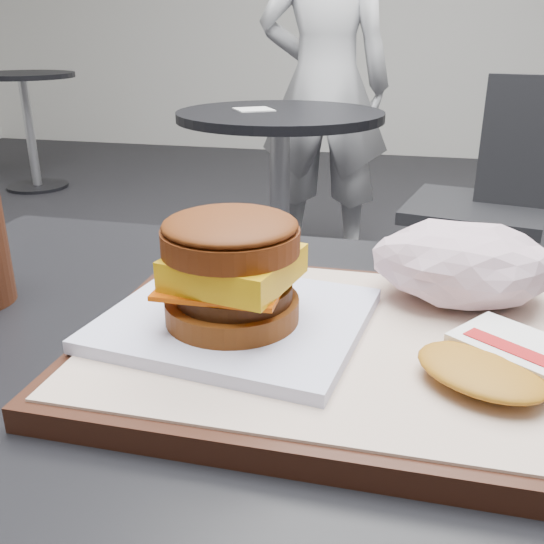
{
  "coord_description": "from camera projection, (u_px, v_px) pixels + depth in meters",
  "views": [
    {
      "loc": [
        0.11,
        -0.39,
        1.0
      ],
      "look_at": [
        0.01,
        0.02,
        0.83
      ],
      "focal_mm": 40.0,
      "sensor_mm": 36.0,
      "label": 1
    }
  ],
  "objects": [
    {
      "name": "patron",
      "position": [
        325.0,
        85.0,
        2.61
      ],
      "size": [
        0.6,
        0.42,
        1.56
      ],
      "primitive_type": "imported",
      "rotation": [
        0.0,
        0.0,
        3.23
      ],
      "color": "silver",
      "rests_on": "ground"
    },
    {
      "name": "neighbor_chair",
      "position": [
        499.0,
        196.0,
        1.93
      ],
      "size": [
        0.64,
        0.5,
        0.88
      ],
      "color": "#A5A5AA",
      "rests_on": "ground"
    },
    {
      "name": "breakfast_sandwich",
      "position": [
        233.0,
        281.0,
        0.45
      ],
      "size": [
        0.21,
        0.19,
        0.09
      ],
      "color": "white",
      "rests_on": "serving_tray"
    },
    {
      "name": "bg_table_mid",
      "position": [
        26.0,
        103.0,
        3.94
      ],
      "size": [
        0.66,
        0.66,
        0.75
      ],
      "color": "black",
      "rests_on": "ground"
    },
    {
      "name": "napkin",
      "position": [
        254.0,
        109.0,
        2.06
      ],
      "size": [
        0.17,
        0.17,
        0.0
      ],
      "primitive_type": "cube",
      "rotation": [
        0.0,
        0.0,
        0.56
      ],
      "color": "silver",
      "rests_on": "neighbor_table"
    },
    {
      "name": "serving_tray",
      "position": [
        342.0,
        347.0,
        0.46
      ],
      "size": [
        0.38,
        0.28,
        0.02
      ],
      "color": "black",
      "rests_on": "customer_table"
    },
    {
      "name": "crumpled_wrapper",
      "position": [
        462.0,
        263.0,
        0.5
      ],
      "size": [
        0.15,
        0.11,
        0.06
      ],
      "primitive_type": null,
      "color": "silver",
      "rests_on": "serving_tray"
    },
    {
      "name": "neighbor_table",
      "position": [
        280.0,
        170.0,
        2.11
      ],
      "size": [
        0.7,
        0.7,
        0.75
      ],
      "color": "black",
      "rests_on": "ground"
    },
    {
      "name": "hash_brown",
      "position": [
        506.0,
        363.0,
        0.39
      ],
      "size": [
        0.14,
        0.13,
        0.02
      ],
      "color": "white",
      "rests_on": "serving_tray"
    }
  ]
}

